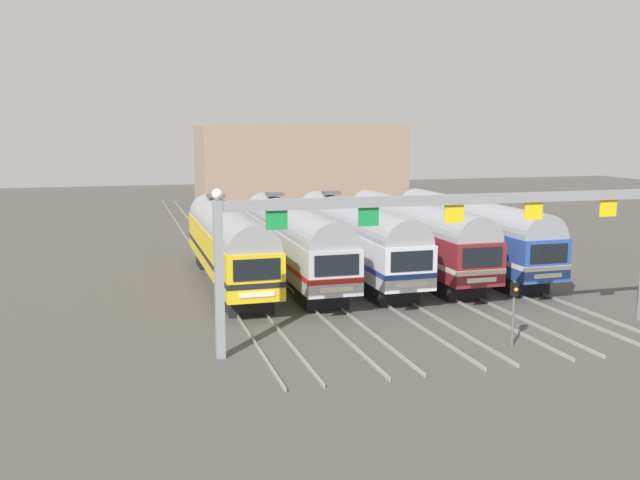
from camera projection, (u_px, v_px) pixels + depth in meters
name	position (u px, v px, depth m)	size (l,w,h in m)	color
ground_plane	(354.00, 278.00, 44.56)	(160.00, 160.00, 0.00)	#4C4944
track_bed	(291.00, 237.00, 60.68)	(17.44, 70.00, 0.15)	gray
commuter_train_yellow	(228.00, 241.00, 41.96)	(2.88, 18.06, 5.05)	gold
commuter_train_stainless	(293.00, 238.00, 43.05)	(2.88, 18.06, 5.05)	#B2B5BA
commuter_train_silver	(354.00, 236.00, 44.14)	(2.88, 18.06, 5.05)	silver
commuter_train_maroon	(413.00, 233.00, 45.22)	(2.88, 18.06, 4.77)	maroon
commuter_train_blue	(469.00, 231.00, 46.30)	(2.88, 18.06, 4.77)	#284C9E
catenary_gantry	(454.00, 223.00, 30.92)	(21.18, 0.44, 6.97)	gray
yard_signal_mast	(514.00, 301.00, 30.15)	(0.28, 0.35, 2.88)	#59595E
maintenance_building	(300.00, 169.00, 79.32)	(22.54, 10.00, 9.71)	gray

